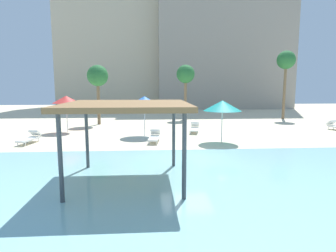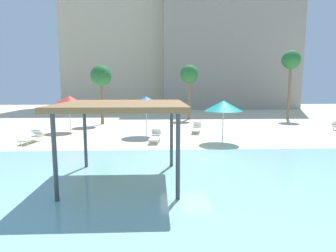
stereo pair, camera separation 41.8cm
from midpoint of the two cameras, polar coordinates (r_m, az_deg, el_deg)
name	(u,v)px [view 1 (the left image)]	position (r m, az deg, el deg)	size (l,w,h in m)	color
ground_plane	(187,157)	(14.45, 2.88, -6.20)	(80.00, 80.00, 0.00)	beige
lagoon_water	(208,197)	(9.50, 6.70, -13.89)	(44.00, 13.50, 0.04)	#8CC6CC
shade_pavilion	(127,108)	(10.47, -9.34, 3.62)	(4.43, 4.43, 2.94)	#42474C
beach_umbrella_blue_0	(144,101)	(20.23, -5.31, 5.03)	(2.24, 2.24, 2.81)	silver
beach_umbrella_teal_1	(222,106)	(18.18, 10.13, 4.00)	(2.37, 2.37, 2.64)	silver
beach_umbrella_red_3	(66,99)	(23.34, -20.13, 4.98)	(2.03, 2.03, 2.78)	silver
lounge_chair_0	(154,137)	(18.22, -3.37, -2.14)	(0.83, 1.96, 0.74)	white
lounge_chair_3	(195,128)	(21.87, 4.76, -0.44)	(1.01, 1.98, 0.74)	white
lounge_chair_4	(30,138)	(19.87, -26.33, -2.12)	(0.92, 1.97, 0.74)	white
palm_tree_0	(186,75)	(30.24, 3.12, 10.07)	(1.90, 1.90, 5.68)	brown
palm_tree_1	(286,62)	(32.87, 22.12, 11.75)	(1.90, 1.90, 7.14)	brown
palm_tree_2	(98,77)	(27.00, -14.28, 9.48)	(1.90, 1.90, 5.39)	brown
hotel_block_0	(135,41)	(50.64, -6.89, 16.47)	(23.73, 11.15, 21.97)	beige
hotel_block_1	(221,43)	(49.07, 10.24, 16.04)	(20.51, 10.62, 20.89)	#9E9384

